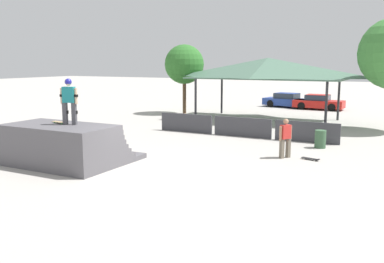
{
  "coord_description": "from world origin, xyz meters",
  "views": [
    {
      "loc": [
        8.45,
        -13.2,
        4.04
      ],
      "look_at": [
        -0.53,
        3.83,
        0.89
      ],
      "focal_mm": 40.0,
      "sensor_mm": 36.0,
      "label": 1
    }
  ],
  "objects_px": {
    "skateboard_on_deck": "(60,122)",
    "trash_bin": "(320,139)",
    "bystander_walking": "(285,136)",
    "parked_car_blue": "(287,101)",
    "skateboard_on_ground": "(311,159)",
    "tree_beside_pavilion": "(184,65)",
    "parked_car_red": "(318,102)",
    "skater_on_deck": "(69,98)"
  },
  "relations": [
    {
      "from": "skateboard_on_ground",
      "to": "parked_car_blue",
      "type": "relative_size",
      "value": 0.18
    },
    {
      "from": "trash_bin",
      "to": "bystander_walking",
      "type": "bearing_deg",
      "value": -107.27
    },
    {
      "from": "parked_car_blue",
      "to": "skateboard_on_deck",
      "type": "bearing_deg",
      "value": -85.01
    },
    {
      "from": "trash_bin",
      "to": "parked_car_red",
      "type": "relative_size",
      "value": 0.2
    },
    {
      "from": "parked_car_red",
      "to": "skateboard_on_deck",
      "type": "bearing_deg",
      "value": -99.79
    },
    {
      "from": "skater_on_deck",
      "to": "bystander_walking",
      "type": "bearing_deg",
      "value": 18.06
    },
    {
      "from": "skater_on_deck",
      "to": "parked_car_blue",
      "type": "xyz_separation_m",
      "value": [
        1.63,
        25.47,
        -2.04
      ]
    },
    {
      "from": "trash_bin",
      "to": "skater_on_deck",
      "type": "bearing_deg",
      "value": -134.7
    },
    {
      "from": "bystander_walking",
      "to": "parked_car_blue",
      "type": "relative_size",
      "value": 0.38
    },
    {
      "from": "skateboard_on_deck",
      "to": "skateboard_on_ground",
      "type": "height_order",
      "value": "skateboard_on_deck"
    },
    {
      "from": "bystander_walking",
      "to": "parked_car_blue",
      "type": "xyz_separation_m",
      "value": [
        -5.46,
        20.27,
        -0.33
      ]
    },
    {
      "from": "tree_beside_pavilion",
      "to": "trash_bin",
      "type": "bearing_deg",
      "value": -36.27
    },
    {
      "from": "trash_bin",
      "to": "parked_car_red",
      "type": "height_order",
      "value": "parked_car_red"
    },
    {
      "from": "skater_on_deck",
      "to": "parked_car_blue",
      "type": "distance_m",
      "value": 25.6
    },
    {
      "from": "skateboard_on_deck",
      "to": "skateboard_on_ground",
      "type": "bearing_deg",
      "value": 40.0
    },
    {
      "from": "skateboard_on_deck",
      "to": "parked_car_blue",
      "type": "distance_m",
      "value": 25.55
    },
    {
      "from": "skateboard_on_deck",
      "to": "parked_car_red",
      "type": "distance_m",
      "value": 25.38
    },
    {
      "from": "skater_on_deck",
      "to": "bystander_walking",
      "type": "distance_m",
      "value": 8.96
    },
    {
      "from": "skateboard_on_ground",
      "to": "parked_car_blue",
      "type": "distance_m",
      "value": 21.21
    },
    {
      "from": "skateboard_on_deck",
      "to": "tree_beside_pavilion",
      "type": "height_order",
      "value": "tree_beside_pavilion"
    },
    {
      "from": "skater_on_deck",
      "to": "trash_bin",
      "type": "bearing_deg",
      "value": 27.12
    },
    {
      "from": "skater_on_deck",
      "to": "skateboard_on_ground",
      "type": "distance_m",
      "value": 10.08
    },
    {
      "from": "skateboard_on_ground",
      "to": "trash_bin",
      "type": "height_order",
      "value": "trash_bin"
    },
    {
      "from": "skateboard_on_ground",
      "to": "skateboard_on_deck",
      "type": "bearing_deg",
      "value": -133.54
    },
    {
      "from": "bystander_walking",
      "to": "tree_beside_pavilion",
      "type": "relative_size",
      "value": 0.31
    },
    {
      "from": "skateboard_on_deck",
      "to": "parked_car_blue",
      "type": "relative_size",
      "value": 0.18
    },
    {
      "from": "bystander_walking",
      "to": "parked_car_red",
      "type": "xyz_separation_m",
      "value": [
        -2.62,
        19.69,
        -0.33
      ]
    },
    {
      "from": "tree_beside_pavilion",
      "to": "skateboard_on_deck",
      "type": "bearing_deg",
      "value": -77.58
    },
    {
      "from": "skater_on_deck",
      "to": "skateboard_on_ground",
      "type": "relative_size",
      "value": 2.22
    },
    {
      "from": "bystander_walking",
      "to": "parked_car_blue",
      "type": "distance_m",
      "value": 21.0
    },
    {
      "from": "tree_beside_pavilion",
      "to": "skateboard_on_ground",
      "type": "bearing_deg",
      "value": -43.35
    },
    {
      "from": "skateboard_on_deck",
      "to": "skateboard_on_ground",
      "type": "distance_m",
      "value": 10.32
    },
    {
      "from": "tree_beside_pavilion",
      "to": "parked_car_red",
      "type": "relative_size",
      "value": 1.29
    },
    {
      "from": "skateboard_on_ground",
      "to": "parked_car_blue",
      "type": "xyz_separation_m",
      "value": [
        -6.54,
        20.17,
        0.54
      ]
    },
    {
      "from": "skateboard_on_deck",
      "to": "trash_bin",
      "type": "bearing_deg",
      "value": 52.12
    },
    {
      "from": "skateboard_on_deck",
      "to": "trash_bin",
      "type": "height_order",
      "value": "skateboard_on_deck"
    },
    {
      "from": "skater_on_deck",
      "to": "trash_bin",
      "type": "distance_m",
      "value": 11.56
    },
    {
      "from": "skater_on_deck",
      "to": "parked_car_blue",
      "type": "height_order",
      "value": "skater_on_deck"
    },
    {
      "from": "skateboard_on_deck",
      "to": "parked_car_red",
      "type": "bearing_deg",
      "value": 87.44
    },
    {
      "from": "skater_on_deck",
      "to": "skateboard_on_deck",
      "type": "height_order",
      "value": "skater_on_deck"
    },
    {
      "from": "trash_bin",
      "to": "parked_car_blue",
      "type": "relative_size",
      "value": 0.19
    },
    {
      "from": "skateboard_on_ground",
      "to": "trash_bin",
      "type": "distance_m",
      "value": 2.79
    }
  ]
}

